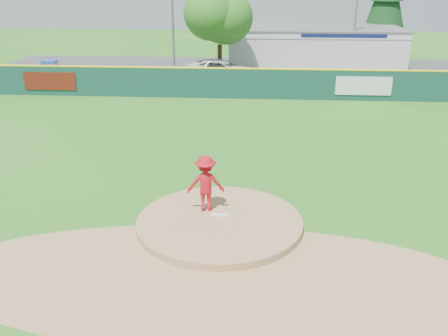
# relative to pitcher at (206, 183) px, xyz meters

# --- Properties ---
(ground) EXTENTS (120.00, 120.00, 0.00)m
(ground) POSITION_rel_pitcher_xyz_m (0.53, -0.71, -1.23)
(ground) COLOR #286B19
(ground) RESTS_ON ground
(pitchers_mound) EXTENTS (5.50, 5.50, 0.50)m
(pitchers_mound) POSITION_rel_pitcher_xyz_m (0.53, -0.71, -1.23)
(pitchers_mound) COLOR #9E774C
(pitchers_mound) RESTS_ON ground
(pitching_rubber) EXTENTS (0.60, 0.15, 0.04)m
(pitching_rubber) POSITION_rel_pitcher_xyz_m (0.53, -0.41, -0.96)
(pitching_rubber) COLOR white
(pitching_rubber) RESTS_ON pitchers_mound
(infield_dirt_arc) EXTENTS (15.40, 15.40, 0.01)m
(infield_dirt_arc) POSITION_rel_pitcher_xyz_m (0.53, -3.71, -1.23)
(infield_dirt_arc) COLOR #9E774C
(infield_dirt_arc) RESTS_ON ground
(parking_lot) EXTENTS (44.00, 16.00, 0.02)m
(parking_lot) POSITION_rel_pitcher_xyz_m (0.53, 26.29, -1.22)
(parking_lot) COLOR #38383A
(parking_lot) RESTS_ON ground
(pitcher) EXTENTS (1.35, 0.89, 1.96)m
(pitcher) POSITION_rel_pitcher_xyz_m (0.00, 0.00, 0.00)
(pitcher) COLOR red
(pitcher) RESTS_ON pitchers_mound
(van) EXTENTS (5.83, 3.05, 1.57)m
(van) POSITION_rel_pitcher_xyz_m (-1.32, 23.32, -0.43)
(van) COLOR silver
(van) RESTS_ON parking_lot
(pool_building_grp) EXTENTS (15.20, 8.20, 3.31)m
(pool_building_grp) POSITION_rel_pitcher_xyz_m (6.53, 31.28, 0.43)
(pool_building_grp) COLOR silver
(pool_building_grp) RESTS_ON ground
(fence_banners) EXTENTS (24.54, 0.04, 1.20)m
(fence_banners) POSITION_rel_pitcher_xyz_m (-2.00, 17.21, -0.23)
(fence_banners) COLOR #5E170D
(fence_banners) RESTS_ON ground
(playground_slide) EXTENTS (0.99, 2.79, 1.54)m
(playground_slide) POSITION_rel_pitcher_xyz_m (-14.50, 22.20, -0.45)
(playground_slide) COLOR blue
(playground_slide) RESTS_ON ground
(outfield_fence) EXTENTS (40.00, 0.14, 2.07)m
(outfield_fence) POSITION_rel_pitcher_xyz_m (0.53, 17.29, -0.14)
(outfield_fence) COLOR #123B32
(outfield_fence) RESTS_ON ground
(deciduous_tree) EXTENTS (5.60, 5.60, 7.36)m
(deciduous_tree) POSITION_rel_pitcher_xyz_m (-1.47, 24.29, 3.32)
(deciduous_tree) COLOR #382314
(deciduous_tree) RESTS_ON ground
(light_pole_right) EXTENTS (1.75, 0.25, 10.00)m
(light_pole_right) POSITION_rel_pitcher_xyz_m (9.53, 28.29, 4.31)
(light_pole_right) COLOR gray
(light_pole_right) RESTS_ON ground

